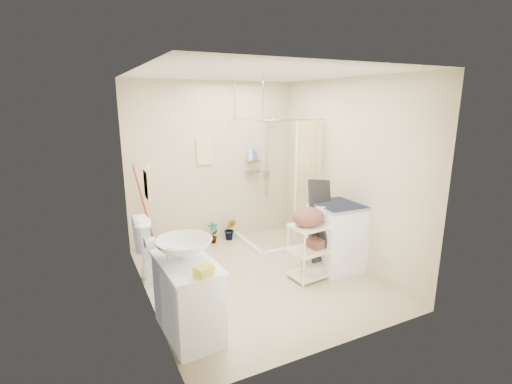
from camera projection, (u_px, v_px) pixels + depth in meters
floor at (258, 277)px, 4.94m from camera, size 3.20×3.20×0.00m
ceiling at (258, 73)px, 4.31m from camera, size 2.80×3.20×0.04m
wall_back at (214, 163)px, 6.01m from camera, size 2.80×0.04×2.60m
wall_front at (340, 218)px, 3.23m from camera, size 2.80×0.04×2.60m
wall_left at (143, 195)px, 4.02m from camera, size 0.04×3.20×2.60m
wall_right at (346, 173)px, 5.23m from camera, size 0.04×3.20×2.60m
vanity at (188, 298)px, 3.68m from camera, size 0.56×0.92×0.78m
sink at (184, 248)px, 3.64m from camera, size 0.65×0.65×0.20m
counter_basket at (204, 271)px, 3.28m from camera, size 0.19×0.17×0.09m
floor_basket at (202, 335)px, 3.60m from camera, size 0.29×0.24×0.15m
toilet at (168, 246)px, 4.89m from camera, size 0.86×0.53×0.85m
mop at (142, 209)px, 5.57m from camera, size 0.17×0.17×1.40m
potted_plant_a at (213, 233)px, 6.08m from camera, size 0.21×0.17×0.37m
potted_plant_b at (230, 229)px, 6.24m from camera, size 0.25×0.23×0.37m
hanging_towel at (205, 152)px, 5.88m from camera, size 0.28×0.03×0.42m
towel_ring at (147, 183)px, 3.81m from camera, size 0.04×0.22×0.34m
tp_holder at (149, 243)px, 4.22m from camera, size 0.08×0.12×0.14m
shower at (276, 180)px, 5.96m from camera, size 1.10×1.10×2.10m
shampoo_bottle_a at (250, 153)px, 6.16m from camera, size 0.12×0.12×0.24m
shampoo_bottle_b at (254, 154)px, 6.23m from camera, size 0.09×0.09×0.19m
washing_machine at (337, 236)px, 5.15m from camera, size 0.66×0.68×0.93m
laundry_rack at (314, 245)px, 4.87m from camera, size 0.68×0.44×0.89m
ironing_board at (321, 224)px, 5.07m from camera, size 0.37×0.13×1.29m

